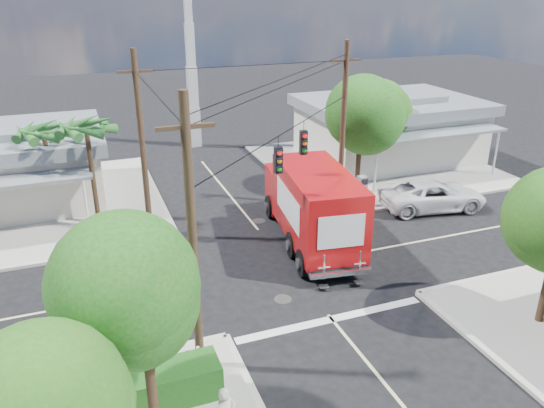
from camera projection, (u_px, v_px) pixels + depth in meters
ground at (288, 266)px, 23.43m from camera, size 120.00×120.00×0.00m
sidewalk_ne at (374, 165)px, 36.34m from camera, size 14.12×14.12×0.14m
sidewalk_nw at (31, 209)px, 29.25m from camera, size 14.12×14.12×0.14m
road_markings at (301, 282)px, 22.15m from camera, size 32.00×32.00×0.01m
building_ne at (389, 127)px, 36.95m from camera, size 11.80×10.20×4.50m
building_nw at (4, 165)px, 29.43m from camera, size 10.80×10.20×4.30m
radio_tower at (191, 71)px, 38.70m from camera, size 0.80×0.80×17.00m
tree_sw_front at (143, 302)px, 12.97m from camera, size 3.88×3.78×6.03m
tree_ne_front at (362, 114)px, 29.78m from camera, size 4.21×4.14×6.66m
tree_ne_back at (380, 113)px, 32.75m from camera, size 3.77×3.66×5.82m
palm_nw_front at (86, 130)px, 25.52m from camera, size 3.01×3.08×5.59m
palm_nw_back at (44, 133)px, 26.31m from camera, size 3.01×3.08×5.19m
utility_poles at (240, 159)px, 22.50m from camera, size 12.00×10.68×9.00m
picket_fence at (117, 378)px, 15.78m from camera, size 5.94×0.06×1.00m
hedge_sw at (113, 398)px, 15.02m from camera, size 6.20×1.20×1.10m
vending_boxes at (351, 187)px, 30.64m from camera, size 1.90×0.50×1.10m
delivery_truck at (312, 205)px, 24.90m from camera, size 3.86×9.10×3.82m
parked_car at (433, 195)px, 29.16m from camera, size 6.18×3.63×1.61m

